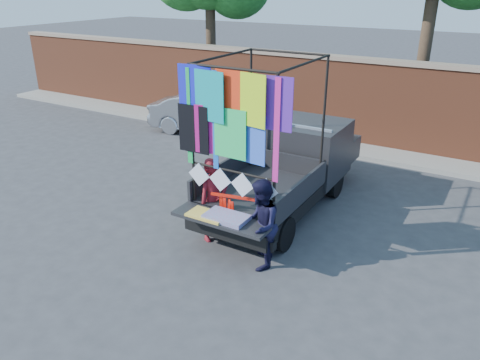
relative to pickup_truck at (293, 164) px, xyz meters
The scene contains 8 objects.
ground 2.62m from the pickup_truck, 79.52° to the right, with size 90.00×90.00×0.00m, color #38383A.
brick_wall 4.61m from the pickup_truck, 84.35° to the left, with size 30.00×0.45×2.61m.
curb 3.97m from the pickup_truck, 83.33° to the left, with size 30.00×1.20×0.12m, color gray.
pickup_truck is the anchor object (origin of this frame).
sedan 5.48m from the pickup_truck, 143.82° to the left, with size 1.38×3.95×1.30m, color #AAAAB1.
woman 2.48m from the pickup_truck, 102.25° to the right, with size 0.60×0.39×1.65m, color maroon.
man 2.89m from the pickup_truck, 76.36° to the right, with size 0.79×0.61×1.62m, color black.
streamer_bundle 2.63m from the pickup_truck, 90.60° to the right, with size 0.94×0.24×0.66m.
Camera 1 is at (3.51, -6.58, 4.64)m, focal length 35.00 mm.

